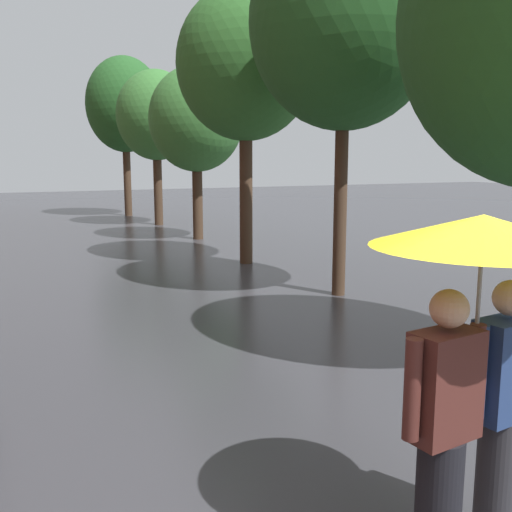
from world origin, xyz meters
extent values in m
cylinder|color=#473323|center=(2.95, 6.18, 1.60)|extent=(0.22, 0.22, 3.20)
ellipsoid|color=#235623|center=(2.95, 6.18, 4.48)|extent=(3.09, 3.09, 3.42)
cylinder|color=#473323|center=(2.74, 9.63, 1.54)|extent=(0.28, 0.28, 3.09)
ellipsoid|color=#2D6628|center=(2.74, 9.63, 4.30)|extent=(2.96, 2.96, 3.23)
cylinder|color=#473323|center=(3.05, 13.77, 1.15)|extent=(0.29, 0.29, 2.29)
ellipsoid|color=#387533|center=(3.05, 13.77, 3.39)|extent=(2.66, 2.66, 2.93)
cylinder|color=#473323|center=(2.99, 17.76, 1.30)|extent=(0.30, 0.30, 2.61)
ellipsoid|color=#387533|center=(2.99, 17.76, 3.75)|extent=(2.68, 2.68, 3.03)
cylinder|color=#473323|center=(2.74, 21.41, 1.49)|extent=(0.29, 0.29, 2.99)
ellipsoid|color=#235623|center=(2.74, 21.41, 4.38)|extent=(3.00, 3.00, 3.70)
cylinder|color=black|center=(-0.28, 0.16, 0.41)|extent=(0.26, 0.26, 0.82)
cube|color=#4C231E|center=(-0.28, 0.16, 1.12)|extent=(0.42, 0.27, 0.61)
sphere|color=tan|center=(-0.28, 0.16, 1.55)|extent=(0.21, 0.21, 0.21)
cylinder|color=#4C231E|center=(-0.52, 0.13, 1.15)|extent=(0.09, 0.09, 0.55)
cylinder|color=#4C231E|center=(-0.03, 0.19, 1.15)|extent=(0.09, 0.09, 0.55)
cylinder|color=#2D2D33|center=(0.25, 0.22, 0.41)|extent=(0.26, 0.26, 0.81)
cube|color=navy|center=(0.25, 0.22, 1.12)|extent=(0.42, 0.27, 0.61)
sphere|color=beige|center=(0.25, 0.22, 1.54)|extent=(0.21, 0.21, 0.21)
cylinder|color=navy|center=(0.00, 0.19, 1.15)|extent=(0.09, 0.09, 0.55)
cylinder|color=#9E9EA3|center=(-0.02, 0.21, 1.34)|extent=(0.02, 0.02, 1.08)
cone|color=yellow|center=(-0.02, 0.21, 1.95)|extent=(1.24, 1.24, 0.18)
camera|label=1|loc=(-2.47, -2.14, 2.35)|focal=40.95mm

